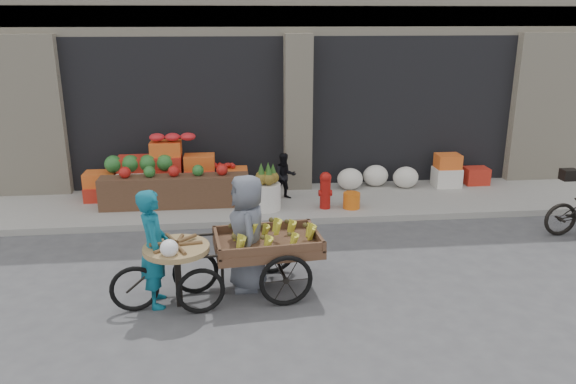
{
  "coord_description": "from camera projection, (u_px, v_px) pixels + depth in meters",
  "views": [
    {
      "loc": [
        -1.41,
        -6.39,
        3.61
      ],
      "look_at": [
        -0.57,
        1.54,
        1.1
      ],
      "focal_mm": 35.0,
      "sensor_mm": 36.0,
      "label": 1
    }
  ],
  "objects": [
    {
      "name": "ground",
      "position": [
        344.0,
        306.0,
        7.29
      ],
      "size": [
        80.0,
        80.0,
        0.0
      ],
      "primitive_type": "plane",
      "color": "#424244",
      "rests_on": "ground"
    },
    {
      "name": "sidewalk",
      "position": [
        303.0,
        202.0,
        11.16
      ],
      "size": [
        18.0,
        2.2,
        0.12
      ],
      "primitive_type": "cube",
      "color": "gray",
      "rests_on": "ground"
    },
    {
      "name": "building",
      "position": [
        283.0,
        26.0,
        13.9
      ],
      "size": [
        14.0,
        6.45,
        7.0
      ],
      "color": "beige",
      "rests_on": "ground"
    },
    {
      "name": "fruit_display",
      "position": [
        176.0,
        173.0,
        10.99
      ],
      "size": [
        3.1,
        1.12,
        1.24
      ],
      "color": "red",
      "rests_on": "sidewalk"
    },
    {
      "name": "pineapple_bin",
      "position": [
        267.0,
        197.0,
        10.52
      ],
      "size": [
        0.52,
        0.52,
        0.5
      ],
      "primitive_type": "cylinder",
      "color": "silver",
      "rests_on": "sidewalk"
    },
    {
      "name": "fire_hydrant",
      "position": [
        325.0,
        189.0,
        10.54
      ],
      "size": [
        0.22,
        0.22,
        0.71
      ],
      "color": "#A5140F",
      "rests_on": "sidewalk"
    },
    {
      "name": "orange_bucket",
      "position": [
        352.0,
        200.0,
        10.61
      ],
      "size": [
        0.32,
        0.32,
        0.3
      ],
      "primitive_type": "cylinder",
      "color": "orange",
      "rests_on": "sidewalk"
    },
    {
      "name": "right_bay_goods",
      "position": [
        421.0,
        174.0,
        11.89
      ],
      "size": [
        3.35,
        0.6,
        0.7
      ],
      "color": "silver",
      "rests_on": "sidewalk"
    },
    {
      "name": "seated_person",
      "position": [
        285.0,
        176.0,
        11.06
      ],
      "size": [
        0.51,
        0.43,
        0.93
      ],
      "primitive_type": "imported",
      "rotation": [
        0.0,
        0.0,
        0.17
      ],
      "color": "black",
      "rests_on": "sidewalk"
    },
    {
      "name": "banana_cart",
      "position": [
        264.0,
        241.0,
        7.53
      ],
      "size": [
        2.47,
        1.2,
        1.0
      ],
      "rotation": [
        0.0,
        0.0,
        0.1
      ],
      "color": "brown",
      "rests_on": "ground"
    },
    {
      "name": "vendor_woman",
      "position": [
        154.0,
        248.0,
        7.14
      ],
      "size": [
        0.45,
        0.62,
        1.56
      ],
      "primitive_type": "imported",
      "rotation": [
        0.0,
        0.0,
        1.71
      ],
      "color": "#0F5D74",
      "rests_on": "ground"
    },
    {
      "name": "tricycle_cart",
      "position": [
        177.0,
        266.0,
        7.15
      ],
      "size": [
        1.46,
        0.97,
        0.95
      ],
      "rotation": [
        0.0,
        0.0,
        0.16
      ],
      "color": "#9E7F51",
      "rests_on": "ground"
    },
    {
      "name": "vendor_grey",
      "position": [
        247.0,
        233.0,
        7.58
      ],
      "size": [
        0.57,
        0.83,
        1.62
      ],
      "primitive_type": "imported",
      "rotation": [
        0.0,
        0.0,
        -1.5
      ],
      "color": "slate",
      "rests_on": "ground"
    }
  ]
}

